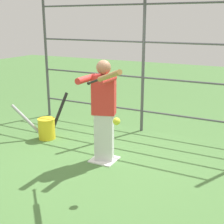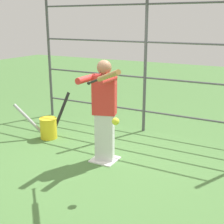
{
  "view_description": "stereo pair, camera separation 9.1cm",
  "coord_description": "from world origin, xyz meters",
  "px_view_note": "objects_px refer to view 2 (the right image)",
  "views": [
    {
      "loc": [
        -2.25,
        4.08,
        2.19
      ],
      "look_at": [
        -0.3,
        0.3,
        0.94
      ],
      "focal_mm": 50.0,
      "sensor_mm": 36.0,
      "label": 1
    },
    {
      "loc": [
        -2.33,
        4.04,
        2.19
      ],
      "look_at": [
        -0.3,
        0.3,
        0.94
      ],
      "focal_mm": 50.0,
      "sensor_mm": 36.0,
      "label": 2
    }
  ],
  "objects_px": {
    "baseball_bat_swinging": "(106,77)",
    "softball_in_flight": "(116,121)",
    "batter": "(104,108)",
    "bat_bucket": "(48,127)"
  },
  "relations": [
    {
      "from": "batter",
      "to": "baseball_bat_swinging",
      "type": "xyz_separation_m",
      "value": [
        -0.44,
        0.71,
        0.64
      ]
    },
    {
      "from": "batter",
      "to": "bat_bucket",
      "type": "relative_size",
      "value": 1.89
    },
    {
      "from": "batter",
      "to": "baseball_bat_swinging",
      "type": "bearing_deg",
      "value": 121.63
    },
    {
      "from": "baseball_bat_swinging",
      "to": "softball_in_flight",
      "type": "bearing_deg",
      "value": 167.37
    },
    {
      "from": "batter",
      "to": "baseball_bat_swinging",
      "type": "height_order",
      "value": "baseball_bat_swinging"
    },
    {
      "from": "baseball_bat_swinging",
      "to": "softball_in_flight",
      "type": "height_order",
      "value": "baseball_bat_swinging"
    },
    {
      "from": "batter",
      "to": "bat_bucket",
      "type": "bearing_deg",
      "value": -14.08
    },
    {
      "from": "baseball_bat_swinging",
      "to": "softball_in_flight",
      "type": "xyz_separation_m",
      "value": [
        -0.16,
        0.04,
        -0.54
      ]
    },
    {
      "from": "batter",
      "to": "baseball_bat_swinging",
      "type": "relative_size",
      "value": 2.14
    },
    {
      "from": "batter",
      "to": "baseball_bat_swinging",
      "type": "distance_m",
      "value": 1.05
    }
  ]
}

